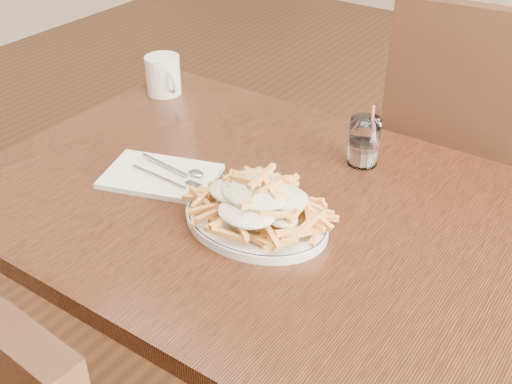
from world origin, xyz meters
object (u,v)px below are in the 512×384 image
Objects in this scene: water_glass at (364,144)px; table at (275,238)px; loaded_fries at (256,197)px; chair_far at (479,165)px; coffee_mug at (164,75)px; fries_plate at (256,220)px.

table is at bearing -104.77° from water_glass.
water_glass is (0.06, 0.31, -0.01)m from loaded_fries.
coffee_mug is (-0.71, -0.41, 0.22)m from chair_far.
table is 0.27m from water_glass.
water_glass reaches higher than fries_plate.
coffee_mug reaches higher than fries_plate.
loaded_fries is at bearing -100.53° from water_glass.
loaded_fries reaches higher than table.
chair_far is 0.80m from loaded_fries.
chair_far is at bearing 75.45° from loaded_fries.
chair_far is 7.34× the size of water_glass.
chair_far reaches higher than loaded_fries.
table is 0.59m from coffee_mug.
chair_far reaches higher than coffee_mug.
fries_plate is at bearing -104.55° from chair_far.
table is 0.11m from fries_plate.
coffee_mug is at bearing 147.07° from loaded_fries.
coffee_mug is (-0.58, 0.03, 0.00)m from water_glass.
chair_far reaches higher than fries_plate.
fries_plate is (-0.19, -0.74, 0.18)m from chair_far.
water_glass is at bearing -107.30° from chair_far.
coffee_mug is (-0.51, 0.26, 0.13)m from table.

